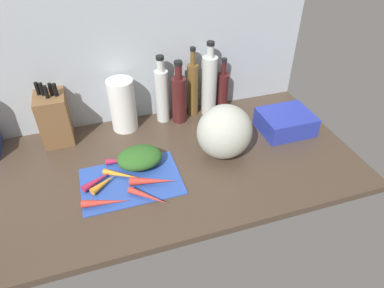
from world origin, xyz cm
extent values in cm
cube|color=#47382B|center=(0.00, 0.00, -1.50)|extent=(170.00, 80.00, 3.00)
cube|color=#ADB7C1|center=(0.00, 38.50, 30.00)|extent=(170.00, 3.00, 60.00)
cube|color=#2D51B7|center=(-9.05, -7.66, 0.40)|extent=(37.79, 26.04, 0.80)
cone|color=#B2264C|center=(-21.01, -5.30, 2.21)|extent=(12.94, 9.21, 2.82)
cone|color=red|center=(-4.70, -19.27, 2.03)|extent=(13.39, 12.71, 2.45)
cone|color=red|center=(-19.72, -17.67, 2.25)|extent=(16.57, 6.17, 2.91)
cone|color=red|center=(-1.44, -12.51, 2.52)|extent=(17.65, 8.33, 3.44)
cone|color=orange|center=(-19.33, -7.90, 2.23)|extent=(10.57, 8.71, 2.87)
cone|color=orange|center=(-11.72, -5.14, 2.00)|extent=(14.62, 10.41, 2.40)
cone|color=#B2264C|center=(-11.25, 3.49, 2.08)|extent=(12.08, 4.62, 2.57)
ellipsoid|color=#2D6023|center=(-3.84, -0.36, 4.61)|extent=(18.03, 13.87, 7.63)
ellipsoid|color=#B2B7A8|center=(31.02, -2.67, 11.46)|extent=(22.82, 20.83, 22.91)
cube|color=brown|center=(-34.55, 29.59, 11.06)|extent=(12.39, 15.18, 22.13)
cylinder|color=black|center=(-38.02, 31.51, 24.88)|extent=(1.62, 1.62, 5.50)
cylinder|color=black|center=(-36.28, 30.49, 24.88)|extent=(1.54, 1.54, 5.50)
cylinder|color=black|center=(-34.55, 27.50, 24.88)|extent=(1.52, 1.52, 5.50)
cylinder|color=black|center=(-32.81, 29.15, 24.88)|extent=(1.51, 1.51, 5.50)
cylinder|color=black|center=(-31.08, 28.25, 24.88)|extent=(1.71, 1.71, 5.50)
cylinder|color=white|center=(-5.17, 29.50, 12.16)|extent=(11.67, 11.67, 24.33)
cylinder|color=silver|center=(13.41, 30.86, 12.65)|extent=(6.34, 6.34, 25.30)
cylinder|color=silver|center=(13.41, 30.86, 28.07)|extent=(3.13, 3.13, 5.55)
cylinder|color=black|center=(13.41, 30.86, 31.65)|extent=(3.60, 3.60, 1.60)
cylinder|color=#471919|center=(20.70, 27.90, 11.04)|extent=(6.99, 6.99, 22.07)
cylinder|color=#471919|center=(20.70, 27.90, 25.37)|extent=(3.29, 3.29, 6.60)
cylinder|color=black|center=(20.70, 27.90, 29.47)|extent=(3.78, 3.78, 1.60)
cylinder|color=brown|center=(28.74, 32.11, 12.79)|extent=(5.24, 5.24, 25.58)
cylinder|color=brown|center=(28.74, 32.11, 28.95)|extent=(2.27, 2.27, 6.74)
cylinder|color=black|center=(28.74, 32.11, 33.12)|extent=(2.61, 2.61, 1.60)
cylinder|color=silver|center=(36.38, 30.31, 14.48)|extent=(7.22, 7.22, 28.97)
cylinder|color=silver|center=(36.38, 30.31, 31.79)|extent=(3.13, 3.13, 5.65)
cylinder|color=black|center=(36.38, 30.31, 35.41)|extent=(3.60, 3.60, 1.60)
cylinder|color=#471919|center=(44.07, 32.03, 9.30)|extent=(5.87, 5.87, 18.59)
cylinder|color=#471919|center=(44.07, 32.03, 21.83)|extent=(2.38, 2.38, 6.46)
cylinder|color=black|center=(44.07, 32.03, 25.86)|extent=(2.74, 2.74, 1.60)
cube|color=#2838AD|center=(64.52, 4.89, 4.43)|extent=(23.02, 19.24, 8.86)
camera|label=1|loc=(-15.96, -105.84, 92.15)|focal=32.06mm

